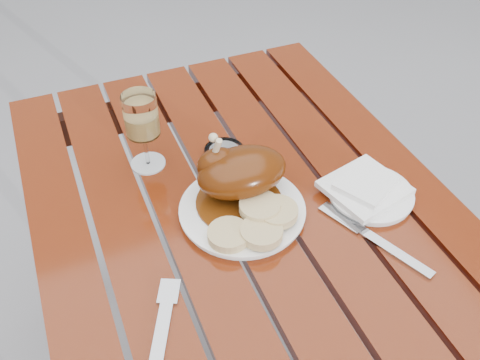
% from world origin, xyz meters
% --- Properties ---
extents(table, '(0.80, 1.20, 0.75)m').
position_xyz_m(table, '(0.00, 0.00, 0.38)').
color(table, maroon).
rests_on(table, ground).
extents(dinner_plate, '(0.31, 0.31, 0.02)m').
position_xyz_m(dinner_plate, '(-0.01, 0.03, 0.76)').
color(dinner_plate, white).
rests_on(dinner_plate, table).
extents(roast_duck, '(0.19, 0.17, 0.13)m').
position_xyz_m(roast_duck, '(-0.00, 0.08, 0.81)').
color(roast_duck, '#522509').
rests_on(roast_duck, dinner_plate).
extents(bread_dumplings, '(0.18, 0.13, 0.03)m').
position_xyz_m(bread_dumplings, '(-0.01, -0.02, 0.78)').
color(bread_dumplings, tan).
rests_on(bread_dumplings, dinner_plate).
extents(wine_glass, '(0.09, 0.09, 0.17)m').
position_xyz_m(wine_glass, '(-0.14, 0.24, 0.84)').
color(wine_glass, tan).
rests_on(wine_glass, table).
extents(side_plate, '(0.22, 0.22, 0.01)m').
position_xyz_m(side_plate, '(0.24, -0.02, 0.76)').
color(side_plate, white).
rests_on(side_plate, table).
extents(napkin, '(0.17, 0.17, 0.01)m').
position_xyz_m(napkin, '(0.23, -0.01, 0.77)').
color(napkin, white).
rests_on(napkin, side_plate).
extents(ashtray, '(0.11, 0.11, 0.02)m').
position_xyz_m(ashtray, '(0.02, 0.20, 0.76)').
color(ashtray, '#B2B7BC').
rests_on(ashtray, table).
extents(fork, '(0.09, 0.17, 0.01)m').
position_xyz_m(fork, '(-0.23, -0.16, 0.75)').
color(fork, gray).
rests_on(fork, table).
extents(knife, '(0.10, 0.20, 0.01)m').
position_xyz_m(knife, '(0.19, -0.14, 0.75)').
color(knife, gray).
rests_on(knife, table).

